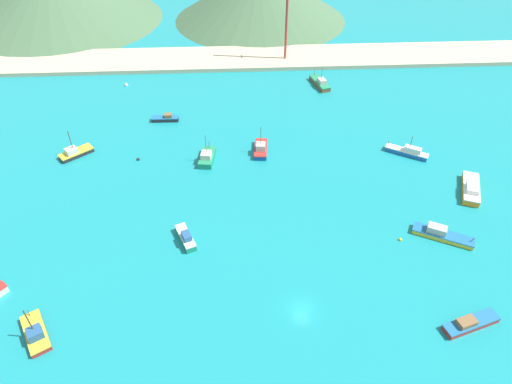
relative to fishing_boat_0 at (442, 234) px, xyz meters
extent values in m
cube|color=teal|center=(-28.30, 15.15, -1.05)|extent=(260.00, 280.00, 0.50)
cube|color=gold|center=(0.28, -0.14, -0.38)|extent=(10.94, 7.28, 0.83)
cube|color=#1E669E|center=(0.28, -0.14, 0.14)|extent=(11.16, 7.42, 0.20)
cube|color=#B2ADA3|center=(-0.94, 0.48, 0.91)|extent=(3.95, 3.29, 1.34)
cylinder|color=#4C3823|center=(4.68, -2.38, 0.62)|extent=(0.51, 0.34, 1.14)
cube|color=#232328|center=(-55.98, 44.89, -0.36)|extent=(6.79, 2.05, 0.87)
cube|color=#1E669E|center=(-55.98, 44.89, 0.18)|extent=(6.92, 2.09, 0.20)
cube|color=brown|center=(-55.13, 44.87, 0.72)|extent=(1.88, 1.50, 0.89)
cube|color=#198466|center=(-44.66, 26.95, -0.17)|extent=(3.96, 7.44, 1.26)
cube|color=#238C5B|center=(-44.66, 26.95, 0.56)|extent=(4.04, 7.59, 0.20)
cube|color=beige|center=(-44.79, 26.08, 1.30)|extent=(2.56, 2.74, 1.28)
cylinder|color=#4C3823|center=(-44.21, 30.11, 1.34)|extent=(0.22, 0.72, 1.69)
cylinder|color=#4C3823|center=(-44.72, 26.56, 4.09)|extent=(0.11, 0.11, 4.31)
cube|color=#198466|center=(-47.94, 1.60, -0.18)|extent=(4.38, 6.90, 1.24)
cube|color=white|center=(-47.94, 1.60, 0.54)|extent=(4.47, 7.04, 0.20)
cube|color=#28568C|center=(-47.62, 0.84, 1.19)|extent=(2.23, 2.67, 1.10)
cube|color=#14478C|center=(-32.22, 29.77, -0.27)|extent=(3.55, 7.66, 1.06)
cube|color=red|center=(-32.22, 29.77, 0.36)|extent=(3.62, 7.82, 0.20)
cube|color=#B2ADA3|center=(-32.30, 28.85, 1.23)|extent=(2.34, 2.46, 1.54)
cylinder|color=#4C3823|center=(-32.26, 29.30, 4.17)|extent=(0.12, 0.12, 4.32)
cube|color=red|center=(-2.34, -19.14, -0.36)|extent=(9.47, 4.94, 0.88)
cube|color=#1E669E|center=(-2.34, -19.14, 0.19)|extent=(9.66, 5.04, 0.20)
cube|color=brown|center=(-3.43, -19.48, 0.71)|extent=(3.32, 2.53, 0.85)
cube|color=brown|center=(-13.11, 62.23, -0.20)|extent=(4.99, 9.60, 1.18)
cube|color=#238C5B|center=(-13.11, 62.23, 0.49)|extent=(5.09, 9.79, 0.20)
cube|color=#B2ADA3|center=(-12.81, 61.12, 1.18)|extent=(2.62, 3.11, 1.18)
cylinder|color=#4C3823|center=(-14.21, 66.24, 1.22)|extent=(0.30, 0.69, 1.60)
cylinder|color=#4C3823|center=(-12.95, 61.64, 3.35)|extent=(0.13, 0.13, 3.15)
cube|color=red|center=(-69.57, -17.34, -0.37)|extent=(6.38, 8.17, 0.85)
cube|color=gold|center=(-69.57, -17.34, 0.15)|extent=(6.51, 8.33, 0.20)
cube|color=#28568C|center=(-69.09, -18.18, 0.96)|extent=(2.92, 2.89, 1.42)
cylinder|color=#4C3823|center=(-71.32, -14.32, 0.65)|extent=(0.36, 0.51, 1.16)
cylinder|color=#4C3823|center=(-69.29, -17.82, 3.90)|extent=(0.19, 0.19, 4.45)
cube|color=#232328|center=(-75.14, 30.59, -0.36)|extent=(7.65, 6.91, 0.86)
cube|color=gold|center=(-75.14, 30.59, 0.17)|extent=(7.80, 7.05, 0.20)
cube|color=beige|center=(-75.87, 30.01, 0.88)|extent=(3.30, 3.24, 1.23)
cylinder|color=#4C3823|center=(-75.48, 30.32, 3.74)|extent=(0.19, 0.19, 4.48)
cube|color=#1E5BA8|center=(1.59, 26.82, -0.31)|extent=(9.26, 6.62, 0.97)
cube|color=white|center=(1.59, 26.82, 0.27)|extent=(9.44, 6.75, 0.20)
cube|color=silver|center=(2.62, 26.20, 0.98)|extent=(4.02, 3.21, 1.20)
cylinder|color=#4C3823|center=(-2.13, 29.05, 0.85)|extent=(0.56, 0.40, 1.32)
cylinder|color=#4C3823|center=(1.96, 26.59, 2.89)|extent=(0.13, 0.13, 2.62)
cube|color=orange|center=(10.95, 12.82, -0.15)|extent=(6.60, 10.49, 1.29)
cube|color=white|center=(10.95, 12.82, 0.60)|extent=(6.74, 10.70, 0.20)
cube|color=silver|center=(10.49, 11.66, 1.19)|extent=(3.49, 4.14, 0.99)
sphere|color=gold|center=(-7.84, -0.36, -0.68)|extent=(0.67, 0.67, 0.67)
sphere|color=#232328|center=(-60.58, 27.94, -0.66)|extent=(0.77, 0.77, 0.77)
sphere|color=silver|center=(-69.30, 65.07, -0.61)|extent=(1.06, 1.06, 1.06)
cube|color=#C6B793|center=(-28.30, 80.85, -0.20)|extent=(247.00, 17.07, 1.20)
cylinder|color=#B7332D|center=(-21.60, 78.91, 16.39)|extent=(0.75, 0.75, 34.38)
camera|label=1|loc=(-37.97, -58.86, 61.48)|focal=32.23mm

